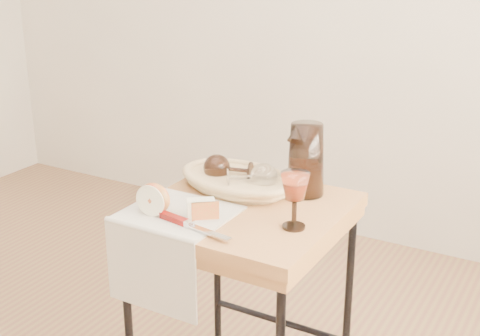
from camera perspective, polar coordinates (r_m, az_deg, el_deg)
The scene contains 10 objects.
side_table at distance 2.02m, azimuth 0.29°, elevation -12.32°, with size 0.54×0.54×0.69m, color brown, non-canonical shape.
tea_towel at distance 1.81m, azimuth -5.36°, elevation -3.90°, with size 0.29×0.26×0.01m, color beige.
bread_basket at distance 1.97m, azimuth -0.25°, elevation -1.21°, with size 0.33×0.23×0.05m, color olive, non-canonical shape.
goblet_lying_a at distance 1.98m, azimuth -0.78°, elevation -0.10°, with size 0.13×0.08×0.08m, color #361F15, non-canonical shape.
goblet_lying_b at distance 1.92m, azimuth 0.73°, elevation -0.82°, with size 0.13×0.08×0.08m, color white, non-canonical shape.
pitcher at distance 1.92m, azimuth 5.70°, elevation 0.74°, with size 0.15×0.23×0.25m, color black, non-canonical shape.
wine_goblet at distance 1.70m, azimuth 4.72°, elevation -2.79°, with size 0.07×0.07×0.15m, color white, non-canonical shape.
apple_half at distance 1.80m, azimuth -7.37°, elevation -2.59°, with size 0.09×0.05×0.09m, color red.
apple_wedge at distance 1.77m, azimuth -3.38°, elevation -3.49°, with size 0.07×0.04×0.05m, color #FFF8D0.
table_knife at distance 1.71m, azimuth -4.19°, elevation -4.88°, with size 0.23×0.02×0.02m, color silver, non-canonical shape.
Camera 1 is at (1.33, -1.06, 1.41)m, focal length 49.55 mm.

